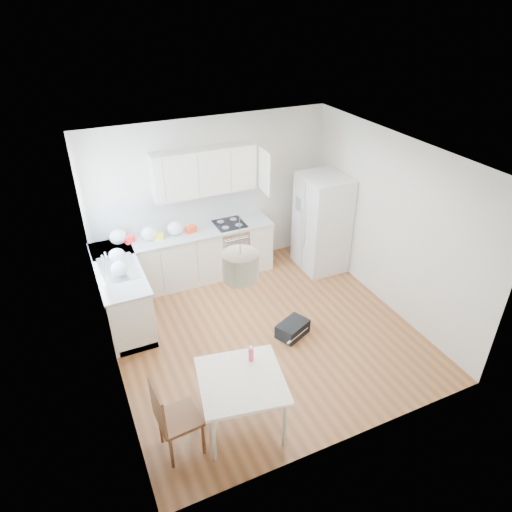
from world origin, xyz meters
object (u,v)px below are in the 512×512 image
(refrigerator, at_px, (323,223))
(gym_bag, at_px, (293,329))
(dining_table, at_px, (241,384))
(dining_chair, at_px, (180,416))

(refrigerator, height_order, gym_bag, refrigerator)
(dining_table, relative_size, gym_bag, 2.31)
(dining_table, height_order, gym_bag, dining_table)
(dining_chair, xyz_separation_m, gym_bag, (2.02, 1.18, -0.39))
(dining_chair, height_order, gym_bag, dining_chair)
(refrigerator, relative_size, dining_table, 1.59)
(refrigerator, xyz_separation_m, dining_chair, (-3.41, -2.70, -0.36))
(refrigerator, distance_m, gym_bag, 2.20)
(refrigerator, bearing_deg, gym_bag, -132.02)
(dining_table, bearing_deg, dining_chair, -168.37)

